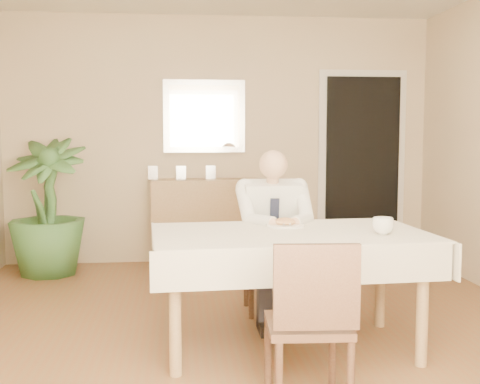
{
  "coord_description": "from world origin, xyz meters",
  "views": [
    {
      "loc": [
        -0.43,
        -3.91,
        1.36
      ],
      "look_at": [
        0.0,
        0.35,
        0.95
      ],
      "focal_mm": 45.0,
      "sensor_mm": 36.0,
      "label": 1
    }
  ],
  "objects": [
    {
      "name": "food",
      "position": [
        0.27,
        -0.01,
        0.78
      ],
      "size": [
        0.14,
        0.14,
        0.06
      ],
      "primitive_type": "ellipsoid",
      "color": "olive",
      "rests_on": "dining_table"
    },
    {
      "name": "potted_palm",
      "position": [
        -1.7,
        2.01,
        0.66
      ],
      "size": [
        0.86,
        0.86,
        1.33
      ],
      "primitive_type": "imported",
      "rotation": [
        0.0,
        0.0,
        -0.18
      ],
      "color": "#335D2A",
      "rests_on": "ground"
    },
    {
      "name": "knife",
      "position": [
        0.31,
        -0.07,
        0.78
      ],
      "size": [
        0.01,
        0.13,
        0.01
      ],
      "primitive_type": "cylinder",
      "rotation": [
        1.57,
        0.0,
        0.0
      ],
      "color": "silver",
      "rests_on": "dining_table"
    },
    {
      "name": "mirror",
      "position": [
        -0.16,
        2.47,
        1.55
      ],
      "size": [
        0.86,
        0.04,
        0.76
      ],
      "color": "silver",
      "rests_on": "room"
    },
    {
      "name": "plate",
      "position": [
        0.27,
        -0.01,
        0.76
      ],
      "size": [
        0.26,
        0.26,
        0.02
      ],
      "primitive_type": "cylinder",
      "color": "white",
      "rests_on": "dining_table"
    },
    {
      "name": "coffee_mug",
      "position": [
        0.81,
        -0.38,
        0.8
      ],
      "size": [
        0.17,
        0.17,
        0.1
      ],
      "primitive_type": "imported",
      "rotation": [
        0.0,
        0.0,
        0.36
      ],
      "color": "white",
      "rests_on": "dining_table"
    },
    {
      "name": "chair_near",
      "position": [
        0.2,
        -1.12,
        0.48
      ],
      "size": [
        0.43,
        0.43,
        0.86
      ],
      "rotation": [
        0.0,
        0.0,
        -0.06
      ],
      "color": "#3E291C",
      "rests_on": "ground"
    },
    {
      "name": "photo_frame_left",
      "position": [
        -0.7,
        2.36,
        0.97
      ],
      "size": [
        0.1,
        0.02,
        0.14
      ],
      "primitive_type": "cube",
      "color": "silver",
      "rests_on": "sideboard"
    },
    {
      "name": "seated_man",
      "position": [
        0.26,
        0.36,
        0.69
      ],
      "size": [
        0.48,
        0.72,
        1.24
      ],
      "color": "white",
      "rests_on": "ground"
    },
    {
      "name": "room",
      "position": [
        0.0,
        0.0,
        1.3
      ],
      "size": [
        5.0,
        5.02,
        2.6
      ],
      "color": "brown",
      "rests_on": "ground"
    },
    {
      "name": "doorway",
      "position": [
        1.55,
        2.46,
        1.0
      ],
      "size": [
        0.96,
        0.07,
        2.1
      ],
      "color": "white",
      "rests_on": "ground"
    },
    {
      "name": "dining_table",
      "position": [
        0.26,
        -0.23,
        0.67
      ],
      "size": [
        1.77,
        1.11,
        0.75
      ],
      "rotation": [
        0.0,
        0.0,
        0.06
      ],
      "color": "#9F7F56",
      "rests_on": "ground"
    },
    {
      "name": "fork",
      "position": [
        0.23,
        -0.07,
        0.78
      ],
      "size": [
        0.01,
        0.13,
        0.01
      ],
      "primitive_type": "cylinder",
      "rotation": [
        1.57,
        0.0,
        0.0
      ],
      "color": "silver",
      "rests_on": "dining_table"
    },
    {
      "name": "window",
      "position": [
        0.0,
        -2.47,
        1.45
      ],
      "size": [
        1.34,
        0.04,
        1.44
      ],
      "color": "white",
      "rests_on": "room"
    },
    {
      "name": "sideboard",
      "position": [
        -0.16,
        2.32,
        0.45
      ],
      "size": [
        1.13,
        0.42,
        0.9
      ],
      "primitive_type": "cube",
      "rotation": [
        0.0,
        0.0,
        0.03
      ],
      "color": "#9F7F56",
      "rests_on": "ground"
    },
    {
      "name": "photo_frame_center",
      "position": [
        -0.41,
        2.33,
        0.97
      ],
      "size": [
        0.1,
        0.02,
        0.14
      ],
      "primitive_type": "cube",
      "color": "silver",
      "rests_on": "sideboard"
    },
    {
      "name": "photo_frame_right",
      "position": [
        -0.1,
        2.35,
        0.97
      ],
      "size": [
        0.1,
        0.02,
        0.14
      ],
      "primitive_type": "cube",
      "color": "silver",
      "rests_on": "sideboard"
    },
    {
      "name": "chair_far",
      "position": [
        0.26,
        0.64,
        0.46
      ],
      "size": [
        0.41,
        0.41,
        0.83
      ],
      "rotation": [
        0.0,
        0.0,
        0.04
      ],
      "color": "#3E291C",
      "rests_on": "ground"
    }
  ]
}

